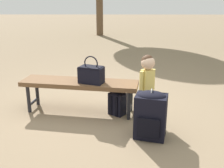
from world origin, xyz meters
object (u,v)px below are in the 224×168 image
Objects in this scene: backpack_large at (151,113)px; backpack_small at (117,102)px; child_standing at (147,78)px; park_bench at (80,85)px; handbag at (91,74)px.

backpack_large is 0.74m from backpack_small.
backpack_small is (-0.37, 0.16, -0.40)m from child_standing.
park_bench is at bearing 169.84° from backpack_small.
backpack_large is (0.89, -0.72, -0.10)m from park_bench.
handbag reaches higher than park_bench.
child_standing is (0.89, -0.25, 0.18)m from park_bench.
handbag is 0.63× the size of backpack_large.
backpack_small is at bearing 120.57° from backpack_large.
park_bench is 2.79× the size of backpack_large.
backpack_large is (-0.00, -0.47, -0.28)m from child_standing.
backpack_large is at bearing -90.59° from child_standing.
handbag is 0.74m from child_standing.
child_standing is 0.55m from backpack_large.
child_standing is (0.72, -0.17, 0.00)m from handbag.
child_standing reaches higher than park_bench.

